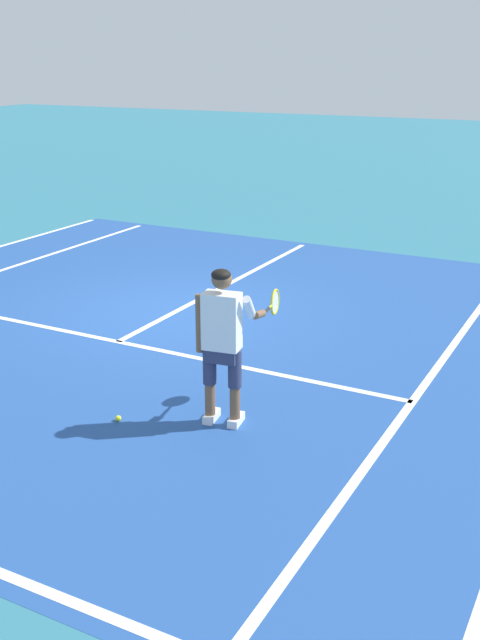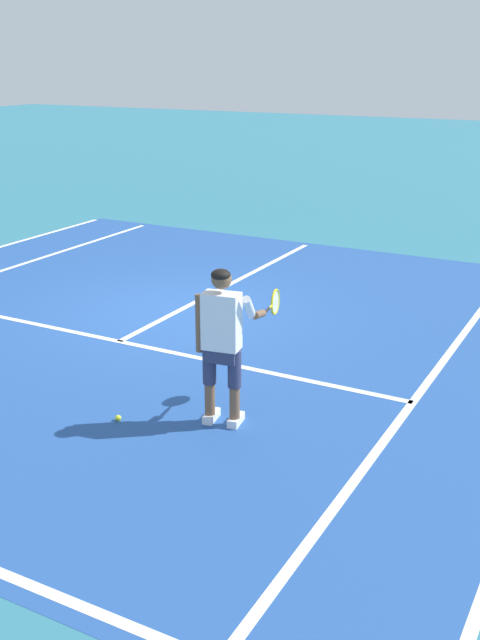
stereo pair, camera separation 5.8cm
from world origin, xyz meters
TOP-DOWN VIEW (x-y plane):
  - ground_plane at (0.00, 0.00)m, footprint 80.00×80.00m
  - court_inner_surface at (0.00, -0.53)m, footprint 10.98×11.24m
  - line_service at (0.00, -1.51)m, footprint 8.23×0.10m
  - line_centre_service at (0.00, 1.69)m, footprint 0.10×6.40m
  - line_singles_right at (4.12, -0.53)m, footprint 0.10×10.84m
  - tennis_player at (2.47, -2.95)m, footprint 0.60×1.18m
  - tennis_ball_near_feet at (1.44, -3.46)m, footprint 0.07×0.07m

SIDE VIEW (x-z plane):
  - ground_plane at x=0.00m, z-range 0.00..0.00m
  - court_inner_surface at x=0.00m, z-range 0.00..0.00m
  - line_service at x=0.00m, z-range 0.00..0.01m
  - line_centre_service at x=0.00m, z-range 0.00..0.01m
  - line_singles_right at x=4.12m, z-range 0.00..0.01m
  - tennis_ball_near_feet at x=1.44m, z-range 0.00..0.07m
  - tennis_player at x=2.47m, z-range 0.13..1.85m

